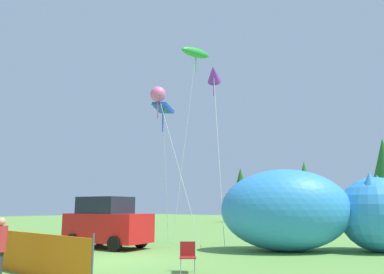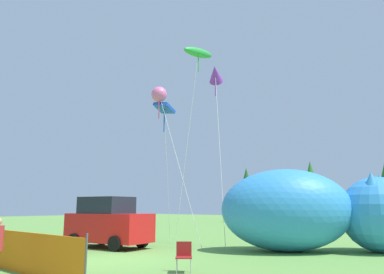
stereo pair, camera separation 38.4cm
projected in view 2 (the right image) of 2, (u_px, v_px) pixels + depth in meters
ground_plane at (113, 260)px, 13.39m from camera, size 120.00×120.00×0.00m
parked_car at (108, 223)px, 17.53m from camera, size 4.25×2.39×2.34m
folding_chair at (184, 254)px, 11.01m from camera, size 0.67×0.67×0.86m
inflatable_cat at (312, 213)px, 16.03m from camera, size 8.08×6.69×3.50m
safety_fence at (7, 250)px, 11.60m from camera, size 8.80×0.63×1.28m
kite_green_fish at (198, 53)px, 24.54m from camera, size 1.36×3.07×12.40m
kite_blue_box at (164, 110)px, 19.81m from camera, size 1.13×1.77×7.31m
kite_purple_delta at (215, 75)px, 21.25m from camera, size 2.38×2.62×9.93m
kite_pink_octopus at (159, 95)px, 19.51m from camera, size 2.98×0.81×8.06m
horizon_tree_west at (311, 185)px, 39.22m from camera, size 2.77×2.77×6.62m
horizon_tree_mid at (247, 189)px, 45.20m from camera, size 2.72×2.72×6.50m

